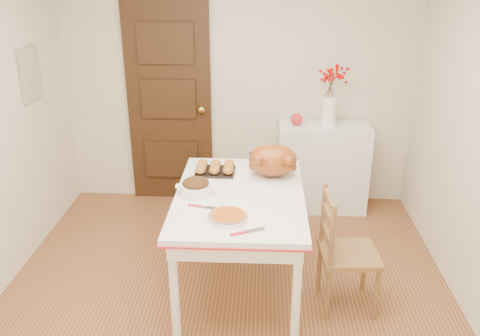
{
  "coord_description": "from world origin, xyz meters",
  "views": [
    {
      "loc": [
        0.26,
        -2.98,
        2.41
      ],
      "look_at": [
        0.1,
        0.37,
        1.01
      ],
      "focal_mm": 37.83,
      "sensor_mm": 36.0,
      "label": 1
    }
  ],
  "objects_px": {
    "kitchen_table": "(240,243)",
    "chair_oak": "(350,251)",
    "sideboard": "(322,167)",
    "pumpkin_pie": "(228,216)",
    "turkey_platter": "(273,162)"
  },
  "relations": [
    {
      "from": "kitchen_table",
      "to": "turkey_platter",
      "type": "height_order",
      "value": "turkey_platter"
    },
    {
      "from": "pumpkin_pie",
      "to": "kitchen_table",
      "type": "bearing_deg",
      "value": 81.53
    },
    {
      "from": "chair_oak",
      "to": "turkey_platter",
      "type": "distance_m",
      "value": 0.87
    },
    {
      "from": "kitchen_table",
      "to": "chair_oak",
      "type": "distance_m",
      "value": 0.81
    },
    {
      "from": "sideboard",
      "to": "kitchen_table",
      "type": "relative_size",
      "value": 0.64
    },
    {
      "from": "chair_oak",
      "to": "kitchen_table",
      "type": "bearing_deg",
      "value": 75.68
    },
    {
      "from": "sideboard",
      "to": "kitchen_table",
      "type": "distance_m",
      "value": 1.65
    },
    {
      "from": "turkey_platter",
      "to": "pumpkin_pie",
      "type": "height_order",
      "value": "turkey_platter"
    },
    {
      "from": "sideboard",
      "to": "chair_oak",
      "type": "xyz_separation_m",
      "value": [
        0.03,
        -1.6,
        0.01
      ]
    },
    {
      "from": "kitchen_table",
      "to": "sideboard",
      "type": "bearing_deg",
      "value": 62.19
    },
    {
      "from": "kitchen_table",
      "to": "pumpkin_pie",
      "type": "xyz_separation_m",
      "value": [
        -0.06,
        -0.39,
        0.44
      ]
    },
    {
      "from": "kitchen_table",
      "to": "chair_oak",
      "type": "relative_size",
      "value": 1.51
    },
    {
      "from": "sideboard",
      "to": "turkey_platter",
      "type": "height_order",
      "value": "turkey_platter"
    },
    {
      "from": "sideboard",
      "to": "chair_oak",
      "type": "distance_m",
      "value": 1.6
    },
    {
      "from": "turkey_platter",
      "to": "pumpkin_pie",
      "type": "distance_m",
      "value": 0.75
    }
  ]
}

